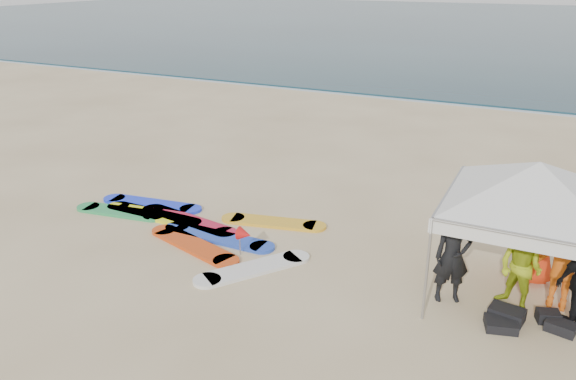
# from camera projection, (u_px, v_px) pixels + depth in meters

# --- Properties ---
(ground) EXTENTS (120.00, 120.00, 0.00)m
(ground) POSITION_uv_depth(u_px,v_px,m) (244.00, 305.00, 9.86)
(ground) COLOR beige
(ground) RESTS_ON ground
(ocean) EXTENTS (160.00, 84.00, 0.08)m
(ocean) POSITION_uv_depth(u_px,v_px,m) (526.00, 25.00, 60.04)
(ocean) COLOR #0C2633
(ocean) RESTS_ON ground
(shoreline_foam) EXTENTS (160.00, 1.20, 0.01)m
(shoreline_foam) POSITION_uv_depth(u_px,v_px,m) (449.00, 102.00, 25.09)
(shoreline_foam) COLOR silver
(shoreline_foam) RESTS_ON ground
(person_black_a) EXTENTS (0.75, 0.65, 1.74)m
(person_black_a) POSITION_uv_depth(u_px,v_px,m) (452.00, 256.00, 9.74)
(person_black_a) COLOR black
(person_black_a) RESTS_ON ground
(person_yellow) EXTENTS (0.96, 0.90, 1.58)m
(person_yellow) POSITION_uv_depth(u_px,v_px,m) (520.00, 268.00, 9.51)
(person_yellow) COLOR #A4BA1A
(person_yellow) RESTS_ON ground
(person_orange_a) EXTENTS (1.16, 0.67, 1.79)m
(person_orange_a) POSITION_uv_depth(u_px,v_px,m) (564.00, 261.00, 9.52)
(person_orange_a) COLOR orange
(person_orange_a) RESTS_ON ground
(person_orange_b) EXTENTS (1.03, 0.92, 1.76)m
(person_orange_b) POSITION_uv_depth(u_px,v_px,m) (539.00, 239.00, 10.32)
(person_orange_b) COLOR red
(person_orange_b) RESTS_ON ground
(canopy_tent) EXTENTS (3.92, 3.92, 2.95)m
(canopy_tent) POSITION_uv_depth(u_px,v_px,m) (540.00, 162.00, 9.16)
(canopy_tent) COLOR #A5A5A8
(canopy_tent) RESTS_ON ground
(marker_pennant) EXTENTS (0.28, 0.28, 0.64)m
(marker_pennant) POSITION_uv_depth(u_px,v_px,m) (245.00, 234.00, 11.39)
(marker_pennant) COLOR #A5A5A8
(marker_pennant) RESTS_ON ground
(gear_pile) EXTENTS (1.44, 0.99, 0.22)m
(gear_pile) POSITION_uv_depth(u_px,v_px,m) (523.00, 320.00, 9.29)
(gear_pile) COLOR black
(gear_pile) RESTS_ON ground
(surfboard_spread) EXTENTS (6.00, 3.52, 0.07)m
(surfboard_spread) POSITION_uv_depth(u_px,v_px,m) (191.00, 226.00, 12.83)
(surfboard_spread) COLOR silver
(surfboard_spread) RESTS_ON ground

